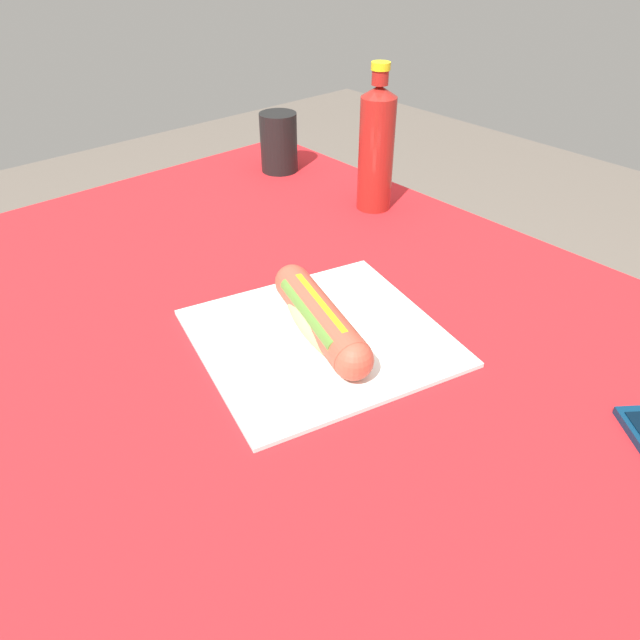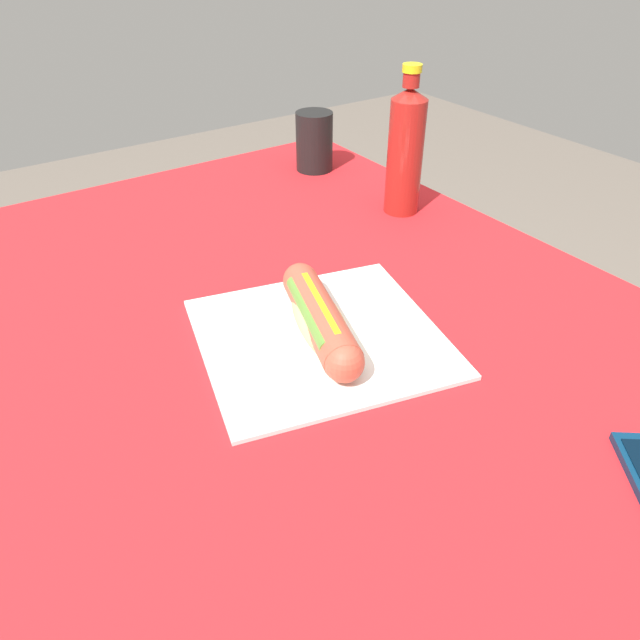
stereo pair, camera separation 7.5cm
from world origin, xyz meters
TOP-DOWN VIEW (x-y plane):
  - ground_plane at (0.00, 0.00)m, footprint 6.00×6.00m
  - dining_table at (0.00, 0.00)m, footprint 1.18×0.93m
  - paper_wrapper at (-0.07, -0.01)m, footprint 0.34×0.36m
  - hot_dog at (-0.07, -0.01)m, footprint 0.22×0.11m
  - soda_bottle at (0.17, -0.35)m, footprint 0.06×0.06m
  - drinking_cup at (0.42, -0.34)m, footprint 0.07×0.07m

SIDE VIEW (x-z plane):
  - ground_plane at x=0.00m, z-range 0.00..0.00m
  - dining_table at x=0.00m, z-range 0.25..1.01m
  - paper_wrapper at x=-0.07m, z-range 0.76..0.76m
  - hot_dog at x=-0.07m, z-range 0.76..0.81m
  - drinking_cup at x=0.42m, z-range 0.76..0.87m
  - soda_bottle at x=0.17m, z-range 0.74..0.99m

